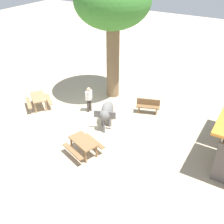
{
  "coord_description": "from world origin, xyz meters",
  "views": [
    {
      "loc": [
        10.9,
        8.25,
        8.73
      ],
      "look_at": [
        -0.05,
        1.67,
        0.8
      ],
      "focal_mm": 43.19,
      "sensor_mm": 36.0,
      "label": 1
    }
  ],
  "objects_px": {
    "wooden_bench": "(148,106)",
    "picnic_table_far": "(84,144)",
    "person_handler": "(89,98)",
    "picnic_table_near": "(38,99)",
    "elephant": "(107,112)",
    "shade_tree_main": "(113,2)"
  },
  "relations": [
    {
      "from": "wooden_bench",
      "to": "picnic_table_far",
      "type": "relative_size",
      "value": 0.76
    },
    {
      "from": "picnic_table_near",
      "to": "picnic_table_far",
      "type": "bearing_deg",
      "value": 13.49
    },
    {
      "from": "picnic_table_near",
      "to": "elephant",
      "type": "bearing_deg",
      "value": 44.26
    },
    {
      "from": "person_handler",
      "to": "picnic_table_near",
      "type": "distance_m",
      "value": 3.25
    },
    {
      "from": "picnic_table_near",
      "to": "picnic_table_far",
      "type": "distance_m",
      "value": 5.48
    },
    {
      "from": "wooden_bench",
      "to": "picnic_table_near",
      "type": "relative_size",
      "value": 0.7
    },
    {
      "from": "elephant",
      "to": "picnic_table_far",
      "type": "distance_m",
      "value": 2.81
    },
    {
      "from": "elephant",
      "to": "person_handler",
      "type": "relative_size",
      "value": 1.1
    },
    {
      "from": "wooden_bench",
      "to": "picnic_table_far",
      "type": "xyz_separation_m",
      "value": [
        5.09,
        -1.09,
        0.12
      ]
    },
    {
      "from": "elephant",
      "to": "picnic_table_near",
      "type": "relative_size",
      "value": 0.85
    },
    {
      "from": "person_handler",
      "to": "picnic_table_near",
      "type": "xyz_separation_m",
      "value": [
        1.22,
        -2.99,
        -0.36
      ]
    },
    {
      "from": "shade_tree_main",
      "to": "wooden_bench",
      "type": "distance_m",
      "value": 6.32
    },
    {
      "from": "shade_tree_main",
      "to": "wooden_bench",
      "type": "relative_size",
      "value": 5.38
    },
    {
      "from": "person_handler",
      "to": "picnic_table_far",
      "type": "distance_m",
      "value": 3.97
    },
    {
      "from": "elephant",
      "to": "picnic_table_far",
      "type": "bearing_deg",
      "value": -12.03
    },
    {
      "from": "shade_tree_main",
      "to": "picnic_table_far",
      "type": "xyz_separation_m",
      "value": [
        5.98,
        1.92,
        -5.37
      ]
    },
    {
      "from": "person_handler",
      "to": "shade_tree_main",
      "type": "xyz_separation_m",
      "value": [
        -2.59,
        0.13,
        5.01
      ]
    },
    {
      "from": "picnic_table_far",
      "to": "picnic_table_near",
      "type": "bearing_deg",
      "value": -4.19
    },
    {
      "from": "elephant",
      "to": "shade_tree_main",
      "type": "distance_m",
      "value": 6.27
    },
    {
      "from": "picnic_table_near",
      "to": "picnic_table_far",
      "type": "relative_size",
      "value": 1.1
    },
    {
      "from": "elephant",
      "to": "wooden_bench",
      "type": "bearing_deg",
      "value": 126.87
    },
    {
      "from": "wooden_bench",
      "to": "picnic_table_far",
      "type": "height_order",
      "value": "wooden_bench"
    }
  ]
}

